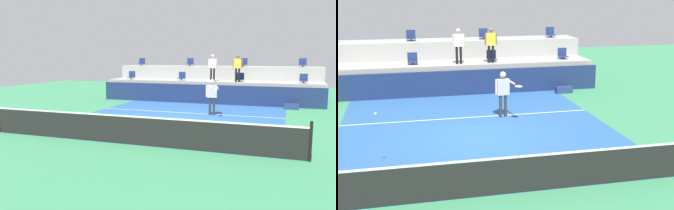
% 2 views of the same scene
% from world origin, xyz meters
% --- Properties ---
extents(ground_plane, '(40.00, 40.00, 0.00)m').
position_xyz_m(ground_plane, '(0.00, 0.00, 0.00)').
color(ground_plane, '#388456').
extents(court_inner_paint, '(9.00, 10.00, 0.01)m').
position_xyz_m(court_inner_paint, '(0.00, 1.00, 0.00)').
color(court_inner_paint, '#285693').
rests_on(court_inner_paint, ground_plane).
extents(court_service_line, '(9.00, 0.06, 0.00)m').
position_xyz_m(court_service_line, '(0.00, 2.40, 0.01)').
color(court_service_line, white).
rests_on(court_service_line, ground_plane).
extents(tennis_net, '(10.48, 0.08, 1.07)m').
position_xyz_m(tennis_net, '(0.00, -4.00, 0.50)').
color(tennis_net, black).
rests_on(tennis_net, ground_plane).
extents(sponsor_backboard, '(13.00, 0.16, 1.10)m').
position_xyz_m(sponsor_backboard, '(0.00, 6.00, 0.55)').
color(sponsor_backboard, navy).
rests_on(sponsor_backboard, ground_plane).
extents(seating_tier_lower, '(13.00, 1.80, 1.25)m').
position_xyz_m(seating_tier_lower, '(0.00, 7.30, 0.62)').
color(seating_tier_lower, '#9E9E99').
rests_on(seating_tier_lower, ground_plane).
extents(seating_tier_upper, '(13.00, 1.80, 2.10)m').
position_xyz_m(seating_tier_upper, '(0.00, 9.10, 1.05)').
color(seating_tier_upper, '#9E9E99').
rests_on(seating_tier_upper, ground_plane).
extents(stadium_chair_lower_left, '(0.44, 0.40, 0.52)m').
position_xyz_m(stadium_chair_lower_left, '(-1.82, 7.23, 1.46)').
color(stadium_chair_lower_left, '#2D2D33').
rests_on(stadium_chair_lower_left, seating_tier_lower).
extents(stadium_chair_lower_right, '(0.44, 0.40, 0.52)m').
position_xyz_m(stadium_chair_lower_right, '(1.81, 7.23, 1.46)').
color(stadium_chair_lower_right, '#2D2D33').
rests_on(stadium_chair_lower_right, seating_tier_lower).
extents(stadium_chair_lower_far_right, '(0.44, 0.40, 0.52)m').
position_xyz_m(stadium_chair_lower_far_right, '(5.32, 7.23, 1.46)').
color(stadium_chair_lower_far_right, '#2D2D33').
rests_on(stadium_chair_lower_far_right, seating_tier_lower).
extents(stadium_chair_upper_left, '(0.44, 0.40, 0.52)m').
position_xyz_m(stadium_chair_upper_left, '(-1.80, 9.03, 2.31)').
color(stadium_chair_upper_left, '#2D2D33').
rests_on(stadium_chair_upper_left, seating_tier_upper).
extents(stadium_chair_upper_right, '(0.44, 0.40, 0.52)m').
position_xyz_m(stadium_chair_upper_right, '(1.76, 9.03, 2.31)').
color(stadium_chair_upper_right, '#2D2D33').
rests_on(stadium_chair_upper_right, seating_tier_upper).
extents(stadium_chair_upper_far_right, '(0.44, 0.40, 0.52)m').
position_xyz_m(stadium_chair_upper_far_right, '(5.28, 9.03, 2.31)').
color(stadium_chair_upper_far_right, '#2D2D33').
rests_on(stadium_chair_upper_far_right, seating_tier_upper).
extents(tennis_player, '(0.80, 1.17, 1.68)m').
position_xyz_m(tennis_player, '(1.23, 2.21, 1.03)').
color(tennis_player, '#2D2D33').
rests_on(tennis_player, ground_plane).
extents(spectator_leaning_on_rail, '(0.57, 0.22, 1.60)m').
position_xyz_m(spectator_leaning_on_rail, '(0.22, 6.85, 2.20)').
color(spectator_leaning_on_rail, black).
rests_on(spectator_leaning_on_rail, seating_tier_lower).
extents(spectator_in_grey, '(0.57, 0.23, 1.61)m').
position_xyz_m(spectator_in_grey, '(1.70, 6.85, 2.21)').
color(spectator_in_grey, black).
rests_on(spectator_in_grey, seating_tier_lower).
extents(tennis_ball, '(0.07, 0.07, 0.07)m').
position_xyz_m(tennis_ball, '(-3.00, -1.93, 1.54)').
color(tennis_ball, '#CCE033').
extents(equipment_bag, '(0.76, 0.28, 0.30)m').
position_xyz_m(equipment_bag, '(4.73, 5.33, 0.15)').
color(equipment_bag, navy).
rests_on(equipment_bag, ground_plane).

